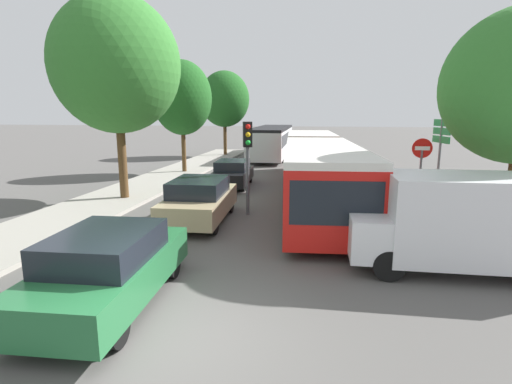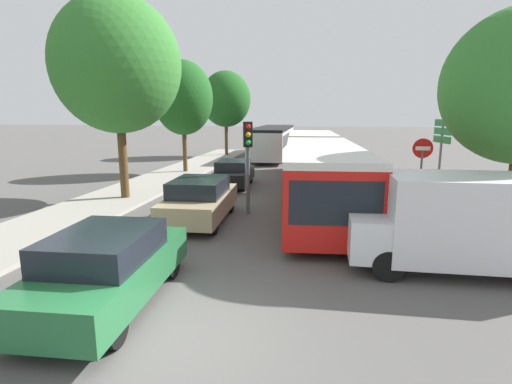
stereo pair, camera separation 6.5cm
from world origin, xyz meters
The scene contains 14 objects.
ground_plane centered at (0.00, 0.00, 0.00)m, with size 200.00×200.00×0.00m, color #565451.
kerb_strip_left centered at (-6.53, 13.60, 0.07)m, with size 3.20×37.19×0.14m, color #9E998E.
articulated_bus centered at (1.97, 12.31, 1.47)m, with size 3.96×17.35×2.55m.
city_bus_rear centered at (-1.98, 27.20, 1.46)m, with size 2.83×11.75×2.52m.
queued_car_green centered at (-1.73, 0.94, 0.77)m, with size 2.07×4.45×1.51m.
queued_car_tan centered at (-1.83, 7.09, 0.77)m, with size 2.06×4.43×1.51m.
queued_car_black centered at (-2.20, 13.73, 0.68)m, with size 1.84×3.96×1.35m.
white_van centered at (5.69, 3.94, 1.24)m, with size 5.04×2.08×2.31m.
traffic_light centered at (-0.39, 8.33, 2.50)m, with size 0.38×0.40×3.40m.
no_entry_sign centered at (5.77, 9.25, 1.88)m, with size 0.70×0.08×2.82m.
direction_sign_post centered at (7.08, 11.87, 2.57)m, with size 0.33×1.38×3.60m.
tree_left_mid centered at (-6.13, 9.76, 5.46)m, with size 5.15×5.15×8.36m.
tree_left_far centered at (-6.19, 17.63, 4.45)m, with size 3.55×3.55×6.77m.
tree_left_distant centered at (-6.11, 27.57, 4.67)m, with size 4.15×4.15×7.10m.
Camera 1 is at (2.33, -5.77, 3.74)m, focal length 28.00 mm.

